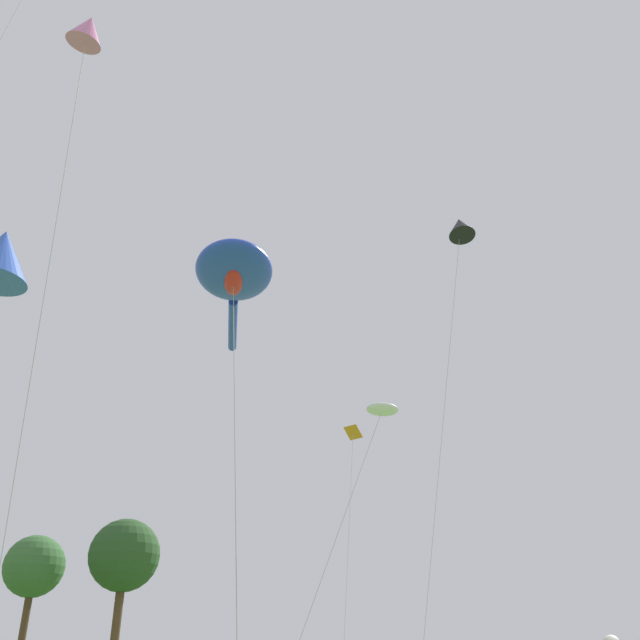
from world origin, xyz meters
TOP-DOWN VIEW (x-y plane):
  - big_show_kite at (2.46, 12.68)m, footprint 6.20×7.26m
  - small_kite_diamond_red at (11.79, 9.32)m, footprint 1.69×4.68m
  - small_kite_stunt_black at (-5.82, 9.95)m, footprint 1.93×1.81m
  - small_kite_triangle_green at (7.35, 10.51)m, footprint 4.84×1.25m
  - small_kite_delta_white at (-5.16, 9.60)m, footprint 1.86×2.65m
  - small_kite_tiny_distant at (17.72, 20.16)m, footprint 4.27×2.73m
  - tree_oak_left at (17.05, 51.77)m, footprint 4.65×4.65m
  - tree_pine_center at (21.68, 46.60)m, footprint 5.51×5.51m

SIDE VIEW (x-z plane):
  - tree_oak_left at x=17.05m, z-range 2.43..12.08m
  - tree_pine_center at x=21.68m, z-range 2.62..13.53m
  - small_kite_stunt_black at x=-5.82m, z-range 3.96..13.07m
  - small_kite_triangle_green at x=7.35m, z-range 4.19..13.14m
  - small_kite_tiny_distant at x=17.72m, z-range 5.27..17.72m
  - big_show_kite at x=2.46m, z-range 6.05..19.10m
  - small_kite_delta_white at x=-5.16m, z-range 7.19..22.62m
  - small_kite_diamond_red at x=11.79m, z-range 8.43..26.57m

